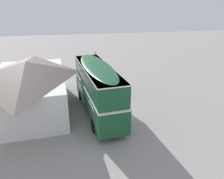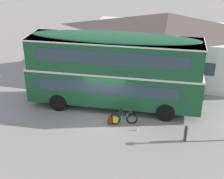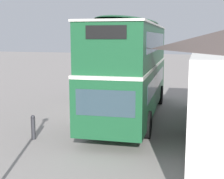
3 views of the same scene
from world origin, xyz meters
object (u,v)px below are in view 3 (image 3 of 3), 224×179
object	(u,v)px
water_bottle_blue_sports	(86,111)
double_decker_bus	(132,64)
water_bottle_clear_plastic	(71,120)
kerb_bollard	(33,127)
backpack_on_ground	(89,109)
touring_bicycle	(87,111)

from	to	relation	value
water_bottle_blue_sports	double_decker_bus	bearing A→B (deg)	92.19
water_bottle_clear_plastic	kerb_bollard	distance (m)	2.73
double_decker_bus	backpack_on_ground	distance (m)	3.21
touring_bicycle	kerb_bollard	bearing A→B (deg)	-11.51
touring_bicycle	water_bottle_blue_sports	size ratio (longest dim) A/B	6.72
double_decker_bus	kerb_bollard	size ratio (longest dim) A/B	11.26
double_decker_bus	kerb_bollard	xyz separation A→B (m)	(4.70, -2.72, -2.15)
double_decker_bus	touring_bicycle	world-z (taller)	double_decker_bus
touring_bicycle	backpack_on_ground	size ratio (longest dim) A/B	3.02
water_bottle_clear_plastic	double_decker_bus	bearing A→B (deg)	130.24
touring_bicycle	backpack_on_ground	bearing A→B (deg)	-166.62
water_bottle_blue_sports	water_bottle_clear_plastic	distance (m)	1.93
water_bottle_blue_sports	water_bottle_clear_plastic	bearing A→B (deg)	1.21
double_decker_bus	touring_bicycle	bearing A→B (deg)	-61.96
double_decker_bus	kerb_bollard	world-z (taller)	double_decker_bus
backpack_on_ground	touring_bicycle	bearing A→B (deg)	13.38
touring_bicycle	backpack_on_ground	distance (m)	0.72
touring_bicycle	kerb_bollard	size ratio (longest dim) A/B	1.69
water_bottle_blue_sports	kerb_bollard	size ratio (longest dim) A/B	0.25
backpack_on_ground	double_decker_bus	bearing A→B (deg)	99.54
backpack_on_ground	water_bottle_clear_plastic	distance (m)	1.69
kerb_bollard	backpack_on_ground	bearing A→B (deg)	172.41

